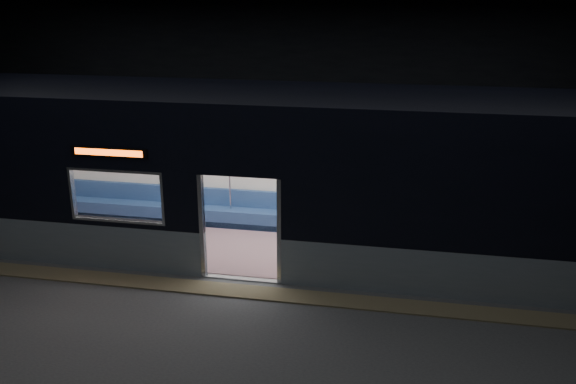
% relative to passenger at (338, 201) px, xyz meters
% --- Properties ---
extents(station_floor, '(24.00, 14.00, 0.01)m').
position_rel_passenger_xyz_m(station_floor, '(-1.52, -3.55, -0.84)').
color(station_floor, '#47494C').
rests_on(station_floor, ground).
extents(station_envelope, '(24.00, 14.00, 5.00)m').
position_rel_passenger_xyz_m(station_envelope, '(-1.52, -3.55, 2.83)').
color(station_envelope, black).
rests_on(station_envelope, station_floor).
extents(tactile_strip, '(22.80, 0.50, 0.03)m').
position_rel_passenger_xyz_m(tactile_strip, '(-1.52, -3.00, -0.82)').
color(tactile_strip, '#8C7F59').
rests_on(tactile_strip, station_floor).
extents(metro_car, '(18.00, 3.04, 3.35)m').
position_rel_passenger_xyz_m(metro_car, '(-1.52, -1.00, 1.01)').
color(metro_car, '#8A96A5').
rests_on(metro_car, station_floor).
extents(passenger, '(0.43, 0.75, 1.45)m').
position_rel_passenger_xyz_m(passenger, '(0.00, 0.00, 0.00)').
color(passenger, black).
rests_on(passenger, metro_car).
extents(handbag, '(0.38, 0.34, 0.16)m').
position_rel_passenger_xyz_m(handbag, '(-0.05, -0.25, -0.13)').
color(handbag, black).
rests_on(handbag, passenger).
extents(transit_map, '(0.90, 0.03, 0.58)m').
position_rel_passenger_xyz_m(transit_map, '(-0.12, 0.31, 0.61)').
color(transit_map, white).
rests_on(transit_map, metro_car).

